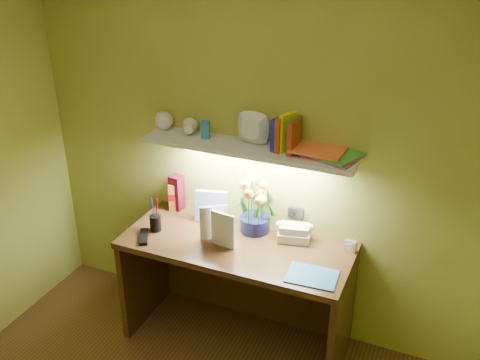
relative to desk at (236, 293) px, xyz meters
name	(u,v)px	position (x,y,z in m)	size (l,w,h in m)	color
desk	(236,293)	(0.00, 0.00, 0.00)	(1.40, 0.60, 0.75)	#3E1F11
flower_bouquet	(255,207)	(0.05, 0.18, 0.54)	(0.21, 0.21, 0.33)	#0E1339
telephone	(294,231)	(0.31, 0.18, 0.43)	(0.19, 0.15, 0.12)	#F5EACB
desk_clock	(351,246)	(0.65, 0.18, 0.41)	(0.07, 0.04, 0.07)	silver
whisky_bottle	(174,193)	(-0.56, 0.23, 0.50)	(0.06, 0.06, 0.24)	#BF681E
whisky_box	(177,192)	(-0.54, 0.24, 0.50)	(0.08, 0.08, 0.24)	#4F0A17
pen_cup	(155,218)	(-0.53, -0.06, 0.46)	(0.07, 0.07, 0.18)	black
art_card	(211,206)	(-0.26, 0.19, 0.48)	(0.21, 0.04, 0.21)	white
tv_remote	(144,237)	(-0.54, -0.17, 0.38)	(0.05, 0.18, 0.02)	black
blue_folder	(312,276)	(0.52, -0.15, 0.38)	(0.27, 0.20, 0.01)	#2F79C1
desk_book_a	(200,224)	(-0.21, -0.06, 0.49)	(0.17, 0.02, 0.23)	white
desk_book_b	(211,226)	(-0.14, -0.05, 0.49)	(0.17, 0.02, 0.23)	white
wall_shelf	(255,143)	(0.04, 0.19, 0.96)	(1.33, 0.35, 0.25)	white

